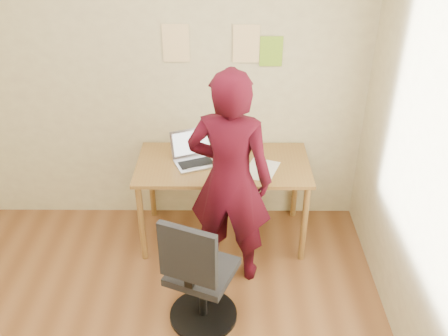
{
  "coord_description": "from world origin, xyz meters",
  "views": [
    {
      "loc": [
        0.59,
        -2.1,
        2.78
      ],
      "look_at": [
        0.57,
        0.95,
        0.95
      ],
      "focal_mm": 40.0,
      "sensor_mm": 36.0,
      "label": 1
    }
  ],
  "objects_px": {
    "laptop": "(194,156)",
    "office_chair": "(199,280)",
    "desk": "(223,172)",
    "phone": "(263,176)",
    "person": "(230,180)"
  },
  "relations": [
    {
      "from": "desk",
      "to": "phone",
      "type": "xyz_separation_m",
      "value": [
        0.31,
        -0.21,
        0.09
      ]
    },
    {
      "from": "laptop",
      "to": "office_chair",
      "type": "xyz_separation_m",
      "value": [
        0.08,
        -1.02,
        -0.39
      ]
    },
    {
      "from": "phone",
      "to": "person",
      "type": "xyz_separation_m",
      "value": [
        -0.26,
        -0.23,
        0.11
      ]
    },
    {
      "from": "laptop",
      "to": "person",
      "type": "relative_size",
      "value": 0.24
    },
    {
      "from": "person",
      "to": "phone",
      "type": "bearing_deg",
      "value": -126.68
    },
    {
      "from": "office_chair",
      "to": "desk",
      "type": "bearing_deg",
      "value": 103.42
    },
    {
      "from": "laptop",
      "to": "office_chair",
      "type": "height_order",
      "value": "laptop"
    },
    {
      "from": "laptop",
      "to": "person",
      "type": "height_order",
      "value": "person"
    },
    {
      "from": "desk",
      "to": "office_chair",
      "type": "relative_size",
      "value": 1.5
    },
    {
      "from": "phone",
      "to": "person",
      "type": "distance_m",
      "value": 0.36
    },
    {
      "from": "office_chair",
      "to": "person",
      "type": "distance_m",
      "value": 0.74
    },
    {
      "from": "laptop",
      "to": "office_chair",
      "type": "relative_size",
      "value": 0.44
    },
    {
      "from": "desk",
      "to": "office_chair",
      "type": "distance_m",
      "value": 1.03
    },
    {
      "from": "desk",
      "to": "phone",
      "type": "bearing_deg",
      "value": -34.09
    },
    {
      "from": "phone",
      "to": "office_chair",
      "type": "xyz_separation_m",
      "value": [
        -0.47,
        -0.78,
        -0.34
      ]
    }
  ]
}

